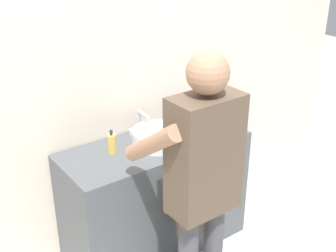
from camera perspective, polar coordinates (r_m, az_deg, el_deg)
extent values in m
cube|color=beige|center=(3.15, -5.09, 7.51)|extent=(4.40, 0.08, 2.70)
cube|color=#4C5156|center=(3.30, -1.55, -9.07)|extent=(1.35, 0.54, 0.88)
cylinder|color=white|center=(3.04, -1.45, -1.46)|extent=(0.35, 0.35, 0.11)
cylinder|color=silver|center=(3.04, -1.45, -1.37)|extent=(0.28, 0.28, 0.09)
cylinder|color=#B7BABF|center=(3.19, -3.74, 0.55)|extent=(0.03, 0.03, 0.18)
cylinder|color=#B7BABF|center=(3.11, -3.19, 1.52)|extent=(0.02, 0.12, 0.02)
cylinder|color=#B7BABF|center=(3.19, -4.77, -0.82)|extent=(0.04, 0.04, 0.05)
cylinder|color=#B7BABF|center=(3.25, -2.67, -0.19)|extent=(0.04, 0.04, 0.05)
cylinder|color=#4C8EB2|center=(3.26, 4.65, 0.25)|extent=(0.07, 0.07, 0.09)
cylinder|color=blue|center=(3.23, 4.55, 1.00)|extent=(0.02, 0.03, 0.17)
cube|color=white|center=(3.19, 4.61, 2.56)|extent=(0.01, 0.02, 0.02)
cylinder|color=blue|center=(3.25, 4.61, 1.20)|extent=(0.03, 0.02, 0.17)
cube|color=white|center=(3.22, 4.67, 2.75)|extent=(0.01, 0.02, 0.02)
cylinder|color=gold|center=(2.95, -7.25, -2.29)|extent=(0.06, 0.06, 0.13)
cylinder|color=#2D2D2D|center=(2.91, -7.34, -0.85)|extent=(0.02, 0.02, 0.04)
cylinder|color=#2D334C|center=(3.22, 3.52, -15.92)|extent=(0.06, 0.06, 0.37)
cube|color=brown|center=(2.99, 3.00, -11.31)|extent=(0.18, 0.10, 0.32)
sphere|color=brown|center=(2.86, 3.10, -7.75)|extent=(0.10, 0.10, 0.10)
cylinder|color=brown|center=(2.97, 0.46, -10.80)|extent=(0.04, 0.22, 0.17)
cylinder|color=brown|center=(3.08, 3.50, -9.50)|extent=(0.04, 0.22, 0.17)
cube|color=brown|center=(2.40, 4.73, -3.79)|extent=(0.40, 0.22, 0.69)
sphere|color=#A87A5B|center=(2.22, 5.15, 6.82)|extent=(0.22, 0.22, 0.22)
cylinder|color=#A87A5B|center=(2.39, -2.03, -2.33)|extent=(0.10, 0.48, 0.38)
cylinder|color=#A87A5B|center=(2.63, 5.83, 0.24)|extent=(0.10, 0.48, 0.38)
cylinder|color=blue|center=(2.83, 3.25, -1.85)|extent=(0.01, 0.14, 0.03)
cube|color=white|center=(2.88, 2.31, -1.09)|extent=(0.01, 0.02, 0.02)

